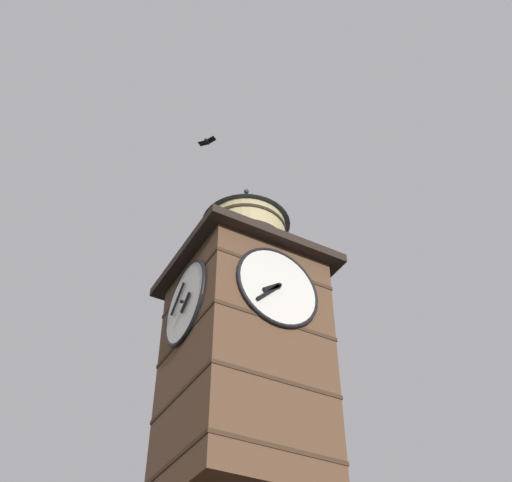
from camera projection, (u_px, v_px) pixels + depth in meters
clock_tower at (244, 339)px, 17.20m from camera, size 4.06×4.06×9.88m
flying_bird_high at (207, 142)px, 23.76m from camera, size 0.53×0.66×0.16m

